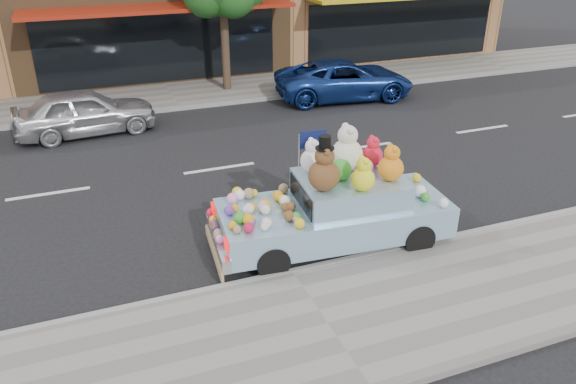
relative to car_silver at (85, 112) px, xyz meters
name	(u,v)px	position (x,y,z in m)	size (l,w,h in m)	color
ground	(219,168)	(2.91, -3.78, -0.66)	(120.00, 120.00, 0.00)	black
near_sidewalk	(328,326)	(2.91, -10.28, -0.60)	(60.00, 3.00, 0.12)	gray
far_sidewalk	(172,96)	(2.91, 2.72, -0.60)	(60.00, 3.00, 0.12)	gray
near_kerb	(292,273)	(2.91, -8.78, -0.60)	(60.00, 0.12, 0.13)	gray
far_kerb	(180,108)	(2.91, 1.22, -0.60)	(60.00, 0.12, 0.13)	gray
car_silver	(85,112)	(0.00, 0.00, 0.00)	(1.56, 3.88, 1.32)	silver
car_blue	(345,80)	(8.46, 0.52, -0.01)	(2.17, 4.70, 1.30)	navy
art_car	(335,205)	(4.08, -8.01, 0.15)	(4.61, 2.11, 2.36)	black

